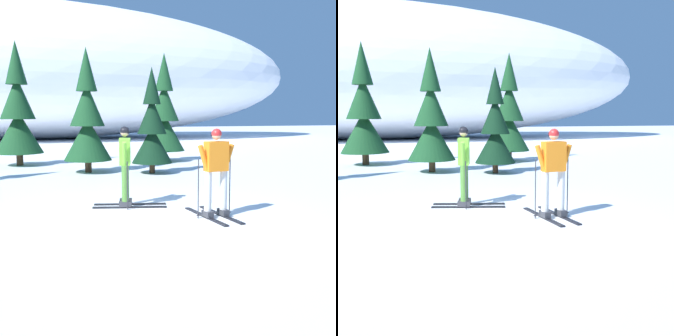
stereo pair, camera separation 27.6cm
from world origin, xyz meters
TOP-DOWN VIEW (x-y plane):
  - ground_plane at (0.00, 0.00)m, footprint 120.00×120.00m
  - skier_orange_jacket at (1.13, -0.38)m, footprint 0.84×1.72m
  - skier_lime_jacket at (-0.39, 1.17)m, footprint 1.72×0.83m
  - pine_tree_center_left at (-2.94, 10.13)m, footprint 1.94×1.94m
  - pine_tree_center at (-0.51, 7.15)m, footprint 1.72×1.72m
  - pine_tree_center_right at (1.63, 6.23)m, footprint 1.44×1.44m
  - pine_tree_far_right at (3.20, 9.82)m, footprint 1.84×1.84m
  - snow_ridge_background at (-2.69, 29.75)m, footprint 47.80×17.40m

SIDE VIEW (x-z plane):
  - ground_plane at x=0.00m, z-range 0.00..0.00m
  - skier_lime_jacket at x=-0.39m, z-range 0.05..1.87m
  - skier_orange_jacket at x=1.13m, z-range 0.06..1.87m
  - pine_tree_center_right at x=1.63m, z-range -0.31..3.43m
  - pine_tree_center at x=-0.51m, z-range -0.36..4.08m
  - pine_tree_far_right at x=3.20m, z-range -0.39..4.39m
  - pine_tree_center_left at x=-2.94m, z-range -0.41..4.62m
  - snow_ridge_background at x=-2.69m, z-range 0.00..11.34m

